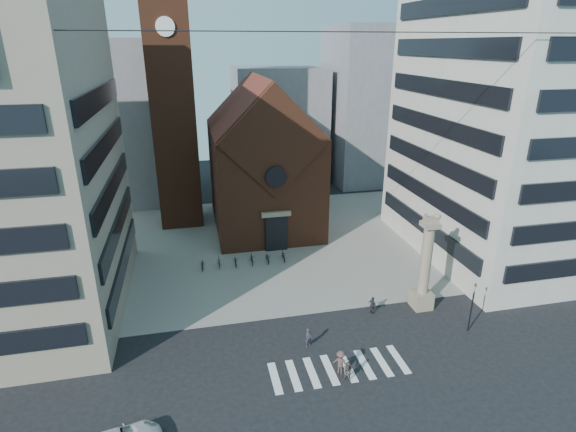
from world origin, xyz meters
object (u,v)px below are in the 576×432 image
(lion_column, at_px, (425,271))
(pedestrian_2, at_px, (372,305))
(pedestrian_0, at_px, (308,338))
(traffic_light, at_px, (472,306))
(scooter_0, at_px, (203,264))
(pedestrian_1, at_px, (348,372))

(lion_column, distance_m, pedestrian_2, 5.23)
(lion_column, bearing_deg, pedestrian_0, -163.89)
(traffic_light, xyz_separation_m, pedestrian_0, (-12.89, 0.85, -1.52))
(lion_column, relative_size, pedestrian_0, 5.68)
(pedestrian_2, distance_m, scooter_0, 17.64)
(pedestrian_0, xyz_separation_m, pedestrian_1, (1.63, -4.23, 0.01))
(traffic_light, distance_m, pedestrian_2, 7.76)
(pedestrian_2, bearing_deg, pedestrian_1, 124.62)
(traffic_light, bearing_deg, scooter_0, 142.98)
(lion_column, xyz_separation_m, traffic_light, (1.99, -4.00, -1.17))
(traffic_light, height_order, pedestrian_1, traffic_light)
(lion_column, height_order, pedestrian_1, lion_column)
(pedestrian_1, xyz_separation_m, pedestrian_2, (4.78, 7.37, -0.00))
(traffic_light, height_order, pedestrian_2, traffic_light)
(pedestrian_1, bearing_deg, scooter_0, 151.28)
(pedestrian_2, height_order, scooter_0, pedestrian_2)
(lion_column, height_order, pedestrian_2, lion_column)
(traffic_light, bearing_deg, pedestrian_2, 148.31)
(lion_column, relative_size, pedestrian_2, 5.63)
(traffic_light, relative_size, scooter_0, 2.35)
(lion_column, height_order, scooter_0, lion_column)
(pedestrian_0, height_order, scooter_0, pedestrian_0)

